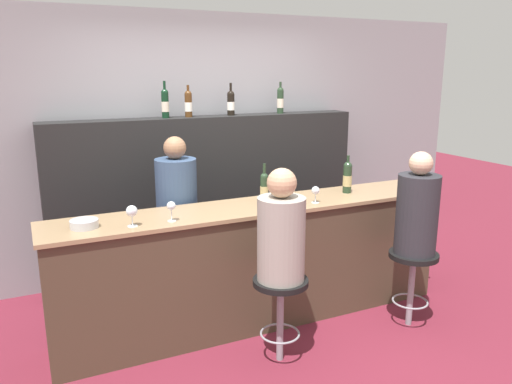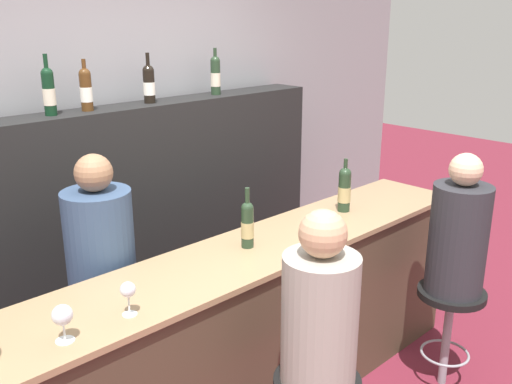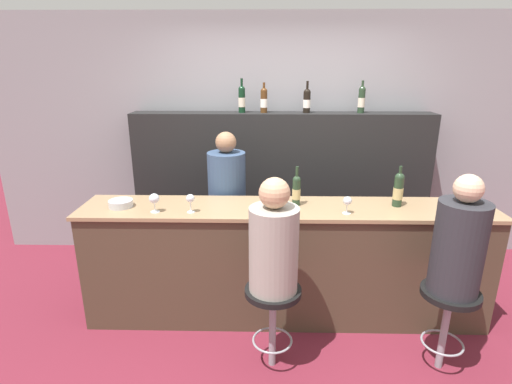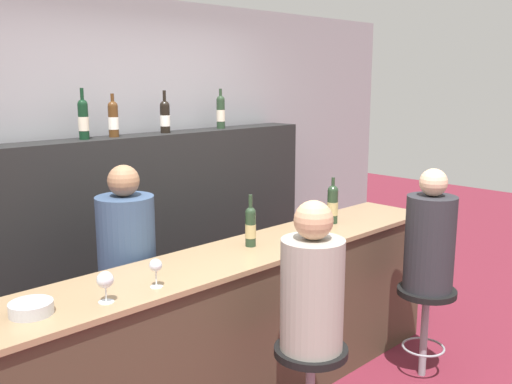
{
  "view_description": "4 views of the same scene",
  "coord_description": "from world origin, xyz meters",
  "px_view_note": "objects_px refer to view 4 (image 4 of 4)",
  "views": [
    {
      "loc": [
        -1.65,
        -3.2,
        2.04
      ],
      "look_at": [
        -0.01,
        0.26,
        1.1
      ],
      "focal_mm": 35.0,
      "sensor_mm": 36.0,
      "label": 1
    },
    {
      "loc": [
        -1.79,
        -1.71,
        2.17
      ],
      "look_at": [
        0.16,
        0.32,
        1.27
      ],
      "focal_mm": 40.0,
      "sensor_mm": 36.0,
      "label": 2
    },
    {
      "loc": [
        -0.18,
        -2.75,
        2.09
      ],
      "look_at": [
        -0.25,
        0.21,
        1.13
      ],
      "focal_mm": 28.0,
      "sensor_mm": 36.0,
      "label": 3
    },
    {
      "loc": [
        -2.27,
        -2.13,
        2.01
      ],
      "look_at": [
        0.0,
        0.17,
        1.36
      ],
      "focal_mm": 40.0,
      "sensor_mm": 36.0,
      "label": 4
    }
  ],
  "objects_px": {
    "wine_bottle_backbar_0": "(83,119)",
    "metal_bowl": "(31,308)",
    "wine_bottle_counter_0": "(251,226)",
    "wine_bottle_counter_1": "(333,204)",
    "wine_bottle_backbar_1": "(113,119)",
    "bar_stool_left": "(310,370)",
    "guest_seated_left": "(312,286)",
    "bartender": "(129,299)",
    "wine_glass_1": "(156,267)",
    "wine_glass_0": "(105,281)",
    "guest_seated_right": "(430,238)",
    "wine_glass_2": "(312,225)",
    "wine_bottle_backbar_3": "(221,112)",
    "wine_bottle_backbar_2": "(165,116)",
    "bar_stool_right": "(426,307)"
  },
  "relations": [
    {
      "from": "wine_bottle_counter_0",
      "to": "wine_bottle_backbar_0",
      "type": "relative_size",
      "value": 0.95
    },
    {
      "from": "wine_bottle_counter_0",
      "to": "guest_seated_right",
      "type": "relative_size",
      "value": 0.39
    },
    {
      "from": "wine_bottle_counter_0",
      "to": "bartender",
      "type": "bearing_deg",
      "value": 143.49
    },
    {
      "from": "wine_glass_2",
      "to": "guest_seated_left",
      "type": "xyz_separation_m",
      "value": [
        -0.57,
        -0.47,
        -0.13
      ]
    },
    {
      "from": "wine_glass_0",
      "to": "metal_bowl",
      "type": "height_order",
      "value": "wine_glass_0"
    },
    {
      "from": "wine_bottle_backbar_0",
      "to": "guest_seated_left",
      "type": "height_order",
      "value": "wine_bottle_backbar_0"
    },
    {
      "from": "wine_glass_2",
      "to": "bar_stool_left",
      "type": "height_order",
      "value": "wine_glass_2"
    },
    {
      "from": "wine_bottle_backbar_0",
      "to": "wine_bottle_backbar_1",
      "type": "relative_size",
      "value": 1.13
    },
    {
      "from": "guest_seated_left",
      "to": "bar_stool_right",
      "type": "distance_m",
      "value": 1.29
    },
    {
      "from": "wine_bottle_backbar_3",
      "to": "metal_bowl",
      "type": "distance_m",
      "value": 2.52
    },
    {
      "from": "wine_bottle_counter_1",
      "to": "wine_bottle_backbar_2",
      "type": "xyz_separation_m",
      "value": [
        -0.64,
        1.09,
        0.59
      ]
    },
    {
      "from": "wine_glass_2",
      "to": "guest_seated_right",
      "type": "bearing_deg",
      "value": -36.59
    },
    {
      "from": "wine_glass_0",
      "to": "metal_bowl",
      "type": "distance_m",
      "value": 0.33
    },
    {
      "from": "wine_bottle_backbar_0",
      "to": "metal_bowl",
      "type": "bearing_deg",
      "value": -128.17
    },
    {
      "from": "wine_glass_1",
      "to": "bar_stool_left",
      "type": "bearing_deg",
      "value": -37.05
    },
    {
      "from": "wine_bottle_backbar_2",
      "to": "bartender",
      "type": "height_order",
      "value": "wine_bottle_backbar_2"
    },
    {
      "from": "wine_bottle_counter_1",
      "to": "guest_seated_right",
      "type": "xyz_separation_m",
      "value": [
        0.2,
        -0.65,
        -0.16
      ]
    },
    {
      "from": "wine_glass_2",
      "to": "metal_bowl",
      "type": "height_order",
      "value": "wine_glass_2"
    },
    {
      "from": "bar_stool_left",
      "to": "bartender",
      "type": "distance_m",
      "value": 1.19
    },
    {
      "from": "wine_bottle_backbar_3",
      "to": "wine_glass_1",
      "type": "xyz_separation_m",
      "value": [
        -1.54,
        -1.27,
        -0.64
      ]
    },
    {
      "from": "guest_seated_right",
      "to": "wine_bottle_counter_0",
      "type": "bearing_deg",
      "value": 147.17
    },
    {
      "from": "wine_glass_1",
      "to": "wine_glass_0",
      "type": "bearing_deg",
      "value": -180.0
    },
    {
      "from": "wine_bottle_backbar_0",
      "to": "bar_stool_left",
      "type": "bearing_deg",
      "value": -80.27
    },
    {
      "from": "bar_stool_left",
      "to": "guest_seated_right",
      "type": "xyz_separation_m",
      "value": [
        1.2,
        0.0,
        0.48
      ]
    },
    {
      "from": "wine_bottle_counter_0",
      "to": "metal_bowl",
      "type": "xyz_separation_m",
      "value": [
        -1.4,
        -0.07,
        -0.1
      ]
    },
    {
      "from": "wine_glass_2",
      "to": "guest_seated_left",
      "type": "height_order",
      "value": "guest_seated_left"
    },
    {
      "from": "metal_bowl",
      "to": "bar_stool_right",
      "type": "xyz_separation_m",
      "value": [
        2.41,
        -0.58,
        -0.53
      ]
    },
    {
      "from": "wine_bottle_backbar_3",
      "to": "wine_glass_2",
      "type": "distance_m",
      "value": 1.46
    },
    {
      "from": "wine_bottle_counter_0",
      "to": "wine_bottle_backbar_1",
      "type": "bearing_deg",
      "value": 103.77
    },
    {
      "from": "wine_glass_0",
      "to": "wine_bottle_backbar_0",
      "type": "bearing_deg",
      "value": 64.41
    },
    {
      "from": "wine_bottle_counter_1",
      "to": "bar_stool_right",
      "type": "bearing_deg",
      "value": -72.7
    },
    {
      "from": "wine_bottle_counter_1",
      "to": "wine_glass_1",
      "type": "relative_size",
      "value": 2.27
    },
    {
      "from": "wine_bottle_backbar_2",
      "to": "wine_bottle_backbar_3",
      "type": "xyz_separation_m",
      "value": [
        0.55,
        0.0,
        0.01
      ]
    },
    {
      "from": "wine_glass_1",
      "to": "bar_stool_left",
      "type": "xyz_separation_m",
      "value": [
        0.63,
        -0.47,
        -0.61
      ]
    },
    {
      "from": "wine_bottle_counter_1",
      "to": "wine_bottle_backbar_1",
      "type": "distance_m",
      "value": 1.64
    },
    {
      "from": "bar_stool_left",
      "to": "guest_seated_left",
      "type": "xyz_separation_m",
      "value": [
        0.0,
        -0.0,
        0.47
      ]
    },
    {
      "from": "wine_bottle_backbar_1",
      "to": "wine_bottle_backbar_3",
      "type": "bearing_deg",
      "value": 0.0
    },
    {
      "from": "wine_bottle_backbar_1",
      "to": "wine_bottle_backbar_3",
      "type": "relative_size",
      "value": 0.94
    },
    {
      "from": "wine_glass_2",
      "to": "bar_stool_right",
      "type": "relative_size",
      "value": 0.22
    },
    {
      "from": "wine_bottle_counter_0",
      "to": "wine_bottle_counter_1",
      "type": "height_order",
      "value": "wine_bottle_counter_1"
    },
    {
      "from": "bartender",
      "to": "wine_bottle_counter_0",
      "type": "bearing_deg",
      "value": -36.51
    },
    {
      "from": "metal_bowl",
      "to": "guest_seated_left",
      "type": "bearing_deg",
      "value": -25.77
    },
    {
      "from": "wine_bottle_backbar_1",
      "to": "wine_bottle_backbar_3",
      "type": "distance_m",
      "value": 0.98
    },
    {
      "from": "wine_bottle_backbar_2",
      "to": "bar_stool_left",
      "type": "relative_size",
      "value": 0.5
    },
    {
      "from": "bartender",
      "to": "metal_bowl",
      "type": "bearing_deg",
      "value": -147.31
    },
    {
      "from": "wine_bottle_backbar_2",
      "to": "wine_bottle_backbar_3",
      "type": "distance_m",
      "value": 0.55
    },
    {
      "from": "wine_glass_1",
      "to": "bar_stool_left",
      "type": "distance_m",
      "value": 1.0
    },
    {
      "from": "wine_bottle_backbar_3",
      "to": "wine_bottle_counter_0",
      "type": "bearing_deg",
      "value": -123.4
    },
    {
      "from": "wine_bottle_backbar_2",
      "to": "bar_stool_right",
      "type": "height_order",
      "value": "wine_bottle_backbar_2"
    },
    {
      "from": "wine_bottle_backbar_0",
      "to": "bar_stool_right",
      "type": "bearing_deg",
      "value": -49.2
    }
  ]
}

